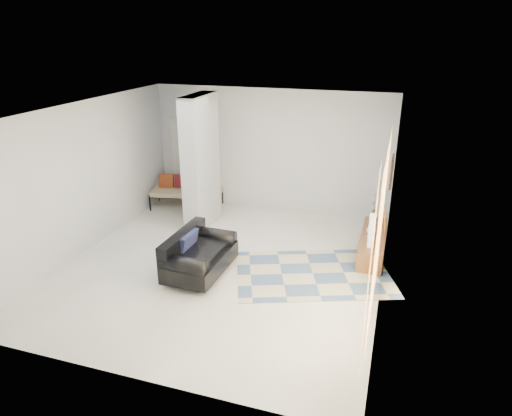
% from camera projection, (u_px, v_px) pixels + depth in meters
% --- Properties ---
extents(floor, '(6.00, 6.00, 0.00)m').
position_uv_depth(floor, '(224.00, 266.00, 8.27)').
color(floor, beige).
rests_on(floor, ground).
extents(ceiling, '(6.00, 6.00, 0.00)m').
position_uv_depth(ceiling, '(219.00, 110.00, 7.24)').
color(ceiling, white).
rests_on(ceiling, wall_back).
extents(wall_back, '(6.00, 0.00, 6.00)m').
position_uv_depth(wall_back, '(270.00, 151.00, 10.41)').
color(wall_back, silver).
rests_on(wall_back, ground).
extents(wall_front, '(6.00, 0.00, 6.00)m').
position_uv_depth(wall_front, '(122.00, 279.00, 5.09)').
color(wall_front, silver).
rests_on(wall_front, ground).
extents(wall_left, '(0.00, 6.00, 6.00)m').
position_uv_depth(wall_left, '(85.00, 178.00, 8.53)').
color(wall_left, silver).
rests_on(wall_left, ground).
extents(wall_right, '(0.00, 6.00, 6.00)m').
position_uv_depth(wall_right, '(389.00, 211.00, 6.97)').
color(wall_right, silver).
rests_on(wall_right, ground).
extents(partition_column, '(0.35, 1.20, 2.80)m').
position_uv_depth(partition_column, '(201.00, 163.00, 9.48)').
color(partition_column, '#A3A9AA').
rests_on(partition_column, floor).
extents(hallway_door, '(0.85, 0.06, 2.04)m').
position_uv_depth(hallway_door, '(187.00, 160.00, 11.11)').
color(hallway_door, beige).
rests_on(hallway_door, floor).
extents(curtain, '(0.00, 2.55, 2.55)m').
position_uv_depth(curtain, '(379.00, 238.00, 5.96)').
color(curtain, gold).
rests_on(curtain, wall_right).
extents(wall_art, '(0.04, 0.45, 0.55)m').
position_uv_depth(wall_art, '(392.00, 171.00, 8.06)').
color(wall_art, '#391D0F').
rests_on(wall_art, wall_right).
extents(media_console, '(0.45, 1.72, 0.80)m').
position_uv_depth(media_console, '(373.00, 243.00, 8.65)').
color(media_console, brown).
rests_on(media_console, floor).
extents(loveseat, '(0.90, 1.48, 0.76)m').
position_uv_depth(loveseat, '(197.00, 255.00, 7.87)').
color(loveseat, silver).
rests_on(loveseat, floor).
extents(daybed, '(1.74, 1.00, 0.77)m').
position_uv_depth(daybed, '(186.00, 190.00, 10.85)').
color(daybed, black).
rests_on(daybed, floor).
extents(area_rug, '(3.09, 2.57, 0.01)m').
position_uv_depth(area_rug, '(313.00, 273.00, 7.99)').
color(area_rug, '#C2BC95').
rests_on(area_rug, floor).
extents(cylinder_lamp, '(0.11, 0.11, 0.62)m').
position_uv_depth(cylinder_lamp, '(372.00, 231.00, 7.98)').
color(cylinder_lamp, white).
rests_on(cylinder_lamp, media_console).
extents(bronze_figurine, '(0.12, 0.12, 0.24)m').
position_uv_depth(bronze_figurine, '(374.00, 215.00, 9.14)').
color(bronze_figurine, '#332516').
rests_on(bronze_figurine, media_console).
extents(vase, '(0.20, 0.20, 0.19)m').
position_uv_depth(vase, '(371.00, 229.00, 8.56)').
color(vase, white).
rests_on(vase, media_console).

